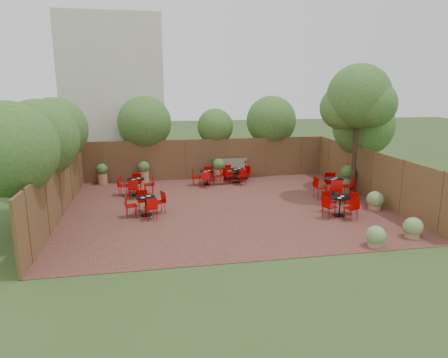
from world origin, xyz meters
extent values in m
plane|color=#354F23|center=(0.00, 0.00, 0.00)|extent=(80.00, 80.00, 0.00)
cube|color=#331714|center=(0.00, 0.00, 0.01)|extent=(12.00, 10.00, 0.02)
cube|color=#512D1E|center=(0.00, 5.00, 1.00)|extent=(12.00, 0.08, 2.00)
cube|color=#512D1E|center=(-6.00, 0.00, 1.00)|extent=(0.08, 10.00, 2.00)
cube|color=#512D1E|center=(6.00, 0.00, 1.00)|extent=(0.08, 10.00, 2.00)
cube|color=beige|center=(-4.50, 8.00, 4.00)|extent=(5.00, 4.00, 8.00)
sphere|color=#335D1E|center=(-6.60, 3.00, 2.79)|extent=(2.64, 2.64, 2.64)
sphere|color=#335D1E|center=(-6.50, 0.00, 2.80)|extent=(2.67, 2.67, 2.67)
sphere|color=#335D1E|center=(-6.70, -2.50, 2.81)|extent=(2.71, 2.71, 2.71)
sphere|color=#335D1E|center=(-3.00, 5.70, 2.78)|extent=(2.61, 2.61, 2.61)
sphere|color=#335D1E|center=(0.50, 5.60, 2.54)|extent=(1.81, 1.81, 1.81)
sphere|color=#335D1E|center=(3.50, 5.80, 2.77)|extent=(2.58, 2.58, 2.58)
sphere|color=#335D1E|center=(6.60, 2.00, 2.81)|extent=(2.71, 2.71, 2.71)
cylinder|color=black|center=(5.40, 0.41, 2.20)|extent=(0.25, 0.25, 4.36)
sphere|color=#335D1E|center=(5.40, 0.41, 4.16)|extent=(2.51, 2.51, 2.51)
sphere|color=#335D1E|center=(4.90, 0.81, 3.69)|extent=(1.76, 1.76, 1.76)
sphere|color=#335D1E|center=(5.80, 0.01, 3.86)|extent=(1.83, 1.83, 1.83)
cube|color=brown|center=(1.14, 4.55, 0.48)|extent=(1.65, 0.63, 0.05)
cube|color=brown|center=(1.14, 4.77, 0.77)|extent=(1.62, 0.26, 0.49)
cube|color=black|center=(0.41, 4.55, 0.24)|extent=(0.11, 0.49, 0.43)
cube|color=black|center=(1.87, 4.55, 0.24)|extent=(0.11, 0.49, 0.43)
cube|color=brown|center=(1.14, 4.55, 0.49)|extent=(1.64, 0.50, 0.05)
cube|color=brown|center=(1.14, 4.77, 0.78)|extent=(1.64, 0.13, 0.49)
cube|color=black|center=(0.40, 4.55, 0.24)|extent=(0.07, 0.49, 0.44)
cube|color=black|center=(1.88, 4.55, 0.24)|extent=(0.07, 0.49, 0.44)
cylinder|color=black|center=(4.60, 0.50, 0.04)|extent=(0.47, 0.47, 0.03)
cylinder|color=black|center=(4.60, 0.50, 0.41)|extent=(0.05, 0.05, 0.75)
cylinder|color=black|center=(4.60, 0.50, 0.80)|extent=(0.81, 0.81, 0.03)
cube|color=white|center=(4.73, 0.58, 0.82)|extent=(0.16, 0.12, 0.02)
cube|color=white|center=(4.49, 0.37, 0.82)|extent=(0.16, 0.12, 0.02)
cylinder|color=black|center=(-0.23, 3.63, 0.03)|extent=(0.39, 0.39, 0.03)
cylinder|color=black|center=(-0.23, 3.63, 0.35)|extent=(0.04, 0.04, 0.62)
cylinder|color=black|center=(-0.23, 3.63, 0.67)|extent=(0.67, 0.67, 0.03)
cube|color=white|center=(-0.12, 3.70, 0.69)|extent=(0.13, 0.10, 0.01)
cube|color=white|center=(-0.32, 3.52, 0.69)|extent=(0.13, 0.10, 0.01)
cylinder|color=black|center=(-3.04, -0.51, 0.03)|extent=(0.41, 0.41, 0.03)
cylinder|color=black|center=(-3.04, -0.51, 0.36)|extent=(0.05, 0.05, 0.65)
cylinder|color=black|center=(-3.04, -0.51, 0.70)|extent=(0.70, 0.70, 0.03)
cube|color=white|center=(-2.93, -0.44, 0.72)|extent=(0.15, 0.12, 0.01)
cube|color=white|center=(-3.13, -0.63, 0.72)|extent=(0.15, 0.12, 0.01)
cylinder|color=black|center=(-3.44, 2.32, 0.03)|extent=(0.42, 0.42, 0.03)
cylinder|color=black|center=(-3.44, 2.32, 0.37)|extent=(0.05, 0.05, 0.67)
cylinder|color=black|center=(-3.44, 2.32, 0.72)|extent=(0.73, 0.73, 0.03)
cube|color=white|center=(-3.33, 2.40, 0.74)|extent=(0.14, 0.10, 0.01)
cube|color=white|center=(-3.54, 2.21, 0.74)|extent=(0.14, 0.10, 0.01)
cylinder|color=black|center=(3.75, -1.82, 0.03)|extent=(0.41, 0.41, 0.03)
cylinder|color=black|center=(3.75, -1.82, 0.36)|extent=(0.05, 0.05, 0.64)
cylinder|color=black|center=(3.75, -1.82, 0.69)|extent=(0.70, 0.70, 0.03)
cube|color=white|center=(3.86, -1.75, 0.71)|extent=(0.15, 0.14, 0.01)
cube|color=white|center=(3.66, -1.93, 0.71)|extent=(0.15, 0.14, 0.01)
cylinder|color=black|center=(1.24, 3.80, 0.03)|extent=(0.40, 0.40, 0.03)
cylinder|color=black|center=(1.24, 3.80, 0.35)|extent=(0.05, 0.05, 0.63)
cylinder|color=black|center=(1.24, 3.80, 0.68)|extent=(0.69, 0.69, 0.03)
cube|color=white|center=(1.34, 3.87, 0.70)|extent=(0.15, 0.13, 0.01)
cube|color=white|center=(1.15, 3.69, 0.70)|extent=(0.15, 0.13, 0.01)
cylinder|color=#9C6C4E|center=(-3.12, 4.70, 0.29)|extent=(0.47, 0.47, 0.54)
sphere|color=#335D1E|center=(-3.12, 4.70, 0.78)|extent=(0.57, 0.57, 0.57)
cylinder|color=#9C6C4E|center=(0.46, 4.39, 0.31)|extent=(0.50, 0.50, 0.57)
sphere|color=#335D1E|center=(0.46, 4.39, 0.81)|extent=(0.60, 0.60, 0.60)
cylinder|color=#9C6C4E|center=(-5.06, 4.70, 0.27)|extent=(0.44, 0.44, 0.51)
sphere|color=#335D1E|center=(-5.06, 4.70, 0.73)|extent=(0.53, 0.53, 0.53)
cylinder|color=#9C6C4E|center=(5.65, 1.28, 0.32)|extent=(0.53, 0.53, 0.61)
sphere|color=#335D1E|center=(5.65, 1.28, 0.87)|extent=(0.64, 0.64, 0.64)
cylinder|color=#9C6C4E|center=(4.97, -4.21, 0.12)|extent=(0.43, 0.43, 0.19)
sphere|color=#628645|center=(4.97, -4.21, 0.36)|extent=(0.58, 0.58, 0.58)
cylinder|color=#9C6C4E|center=(3.47, -4.64, 0.11)|extent=(0.41, 0.41, 0.19)
sphere|color=#628645|center=(3.47, -4.64, 0.35)|extent=(0.56, 0.56, 0.56)
cylinder|color=#9C6C4E|center=(5.43, -1.31, 0.13)|extent=(0.46, 0.46, 0.21)
sphere|color=#628645|center=(5.43, -1.31, 0.39)|extent=(0.63, 0.63, 0.63)
camera|label=1|loc=(-2.84, -14.58, 4.54)|focal=32.35mm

